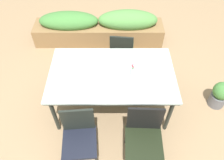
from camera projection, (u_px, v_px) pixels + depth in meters
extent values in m
plane|color=#9E7F5B|center=(107.00, 105.00, 3.78)|extent=(12.00, 12.00, 0.00)
cube|color=#B2C6C1|center=(112.00, 74.00, 3.21)|extent=(1.85, 1.10, 0.03)
cube|color=#232823|center=(112.00, 75.00, 3.23)|extent=(1.81, 1.08, 0.02)
cylinder|color=#232823|center=(55.00, 115.00, 3.20)|extent=(0.06, 0.06, 0.76)
cylinder|color=#232823|center=(169.00, 115.00, 3.20)|extent=(0.06, 0.06, 0.76)
cylinder|color=#232823|center=(64.00, 69.00, 3.82)|extent=(0.06, 0.06, 0.76)
cylinder|color=#232823|center=(160.00, 69.00, 3.81)|extent=(0.06, 0.06, 0.76)
cube|color=black|center=(122.00, 49.00, 4.07)|extent=(0.47, 0.47, 0.04)
cube|color=black|center=(122.00, 46.00, 3.78)|extent=(0.40, 0.07, 0.41)
cylinder|color=black|center=(113.00, 50.00, 4.39)|extent=(0.03, 0.03, 0.44)
cylinder|color=black|center=(132.00, 52.00, 4.36)|extent=(0.03, 0.03, 0.44)
cylinder|color=black|center=(111.00, 64.00, 4.13)|extent=(0.03, 0.03, 0.44)
cylinder|color=black|center=(131.00, 65.00, 4.11)|extent=(0.03, 0.03, 0.44)
cube|color=black|center=(80.00, 143.00, 2.82)|extent=(0.47, 0.47, 0.04)
cube|color=black|center=(78.00, 120.00, 2.78)|extent=(0.42, 0.06, 0.44)
cylinder|color=black|center=(96.00, 136.00, 3.14)|extent=(0.03, 0.03, 0.46)
cylinder|color=black|center=(68.00, 138.00, 3.12)|extent=(0.03, 0.03, 0.46)
cube|color=black|center=(144.00, 144.00, 2.83)|extent=(0.50, 0.50, 0.04)
cube|color=black|center=(145.00, 119.00, 2.80)|extent=(0.46, 0.05, 0.46)
cylinder|color=black|center=(157.00, 137.00, 3.15)|extent=(0.03, 0.03, 0.44)
cylinder|color=black|center=(126.00, 136.00, 3.16)|extent=(0.03, 0.03, 0.44)
cylinder|color=silver|center=(133.00, 72.00, 3.13)|extent=(0.05, 0.05, 0.12)
cylinder|color=#47843D|center=(133.00, 69.00, 3.07)|extent=(0.01, 0.00, 0.10)
sphere|color=#DB4C56|center=(134.00, 66.00, 3.04)|extent=(0.04, 0.04, 0.04)
cylinder|color=#47843D|center=(134.00, 69.00, 3.06)|extent=(0.01, 0.01, 0.12)
sphere|color=white|center=(134.00, 66.00, 3.01)|extent=(0.03, 0.03, 0.03)
cylinder|color=#47843D|center=(133.00, 68.00, 3.05)|extent=(0.01, 0.00, 0.15)
sphere|color=pink|center=(133.00, 64.00, 3.00)|extent=(0.04, 0.04, 0.04)
cylinder|color=#47843D|center=(133.00, 68.00, 3.07)|extent=(0.01, 0.00, 0.12)
sphere|color=#DB4C56|center=(133.00, 66.00, 3.03)|extent=(0.04, 0.04, 0.04)
cube|color=olive|center=(99.00, 33.00, 4.79)|extent=(2.76, 0.56, 0.41)
ellipsoid|color=#47843D|center=(69.00, 21.00, 4.57)|extent=(1.24, 0.50, 0.36)
ellipsoid|color=#569347|center=(128.00, 20.00, 4.55)|extent=(1.24, 0.50, 0.40)
cylinder|color=slate|center=(217.00, 100.00, 3.71)|extent=(0.27, 0.27, 0.23)
sphere|color=#47843D|center=(223.00, 91.00, 3.53)|extent=(0.30, 0.30, 0.30)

